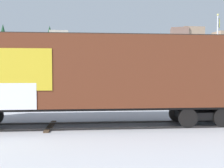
# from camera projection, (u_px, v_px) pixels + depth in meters

# --- Properties ---
(ground_plane) EXTENTS (260.00, 260.00, 0.00)m
(ground_plane) POSITION_uv_depth(u_px,v_px,m) (115.00, 126.00, 12.52)
(ground_plane) COLOR #B2B5BC
(track) EXTENTS (60.01, 4.61, 0.08)m
(track) POSITION_uv_depth(u_px,v_px,m) (96.00, 125.00, 12.50)
(track) COLOR #4C4742
(track) RESTS_ON ground_plane
(freight_car) EXTENTS (16.60, 3.77, 4.46)m
(freight_car) POSITION_uv_depth(u_px,v_px,m) (88.00, 73.00, 12.35)
(freight_car) COLOR #5B2B19
(freight_car) RESTS_ON ground_plane
(flagpole) EXTENTS (0.80, 1.24, 7.78)m
(flagpole) POSITION_uv_depth(u_px,v_px,m) (218.00, 46.00, 23.16)
(flagpole) COLOR silver
(flagpole) RESTS_ON ground_plane
(hillside) EXTENTS (117.57, 31.18, 16.44)m
(hillside) POSITION_uv_depth(u_px,v_px,m) (104.00, 62.00, 79.37)
(hillside) COLOR silver
(hillside) RESTS_ON ground_plane
(parked_car_white) EXTENTS (4.59, 2.20, 1.73)m
(parked_car_white) POSITION_uv_depth(u_px,v_px,m) (48.00, 95.00, 19.59)
(parked_car_white) COLOR silver
(parked_car_white) RESTS_ON ground_plane
(parked_car_black) EXTENTS (4.61, 2.46, 1.62)m
(parked_car_black) POSITION_uv_depth(u_px,v_px,m) (116.00, 96.00, 19.85)
(parked_car_black) COLOR black
(parked_car_black) RESTS_ON ground_plane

